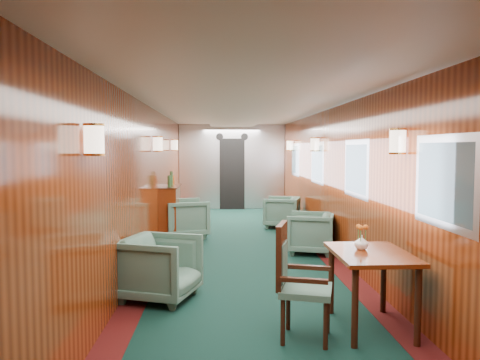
{
  "coord_description": "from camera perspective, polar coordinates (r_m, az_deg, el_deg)",
  "views": [
    {
      "loc": [
        -0.41,
        -7.32,
        1.73
      ],
      "look_at": [
        0.0,
        1.17,
        1.15
      ],
      "focal_mm": 35.0,
      "sensor_mm": 36.0,
      "label": 1
    }
  ],
  "objects": [
    {
      "name": "room",
      "position": [
        7.33,
        0.44,
        3.15
      ],
      "size": [
        12.0,
        12.1,
        2.4
      ],
      "color": "black",
      "rests_on": "ground"
    },
    {
      "name": "armchair_right_near",
      "position": [
        7.83,
        8.6,
        -6.39
      ],
      "size": [
        0.91,
        0.9,
        0.67
      ],
      "primitive_type": "imported",
      "rotation": [
        0.0,
        0.0,
        -1.86
      ],
      "color": "#1D453C",
      "rests_on": "ground"
    },
    {
      "name": "flower_vase",
      "position": [
        4.74,
        14.58,
        -7.37
      ],
      "size": [
        0.15,
        0.15,
        0.14
      ],
      "primitive_type": "imported",
      "rotation": [
        0.0,
        0.0,
        0.09
      ],
      "color": "white",
      "rests_on": "dining_table"
    },
    {
      "name": "side_chair",
      "position": [
        4.35,
        6.74,
        -11.61
      ],
      "size": [
        0.57,
        0.59,
        1.05
      ],
      "rotation": [
        0.0,
        0.0,
        -0.28
      ],
      "color": "#1D453C",
      "rests_on": "ground"
    },
    {
      "name": "credenza",
      "position": [
        9.27,
        -8.51,
        -3.71
      ],
      "size": [
        0.35,
        1.12,
        1.28
      ],
      "color": "maroon",
      "rests_on": "ground"
    },
    {
      "name": "dining_table",
      "position": [
        4.7,
        15.7,
        -9.87
      ],
      "size": [
        0.7,
        0.99,
        0.74
      ],
      "rotation": [
        0.0,
        0.0,
        -0.0
      ],
      "color": "maroon",
      "rests_on": "ground"
    },
    {
      "name": "windows_right",
      "position": [
        7.81,
        11.3,
        1.77
      ],
      "size": [
        0.02,
        8.6,
        0.8
      ],
      "color": "#A8ABAF",
      "rests_on": "ground"
    },
    {
      "name": "wall_sconces",
      "position": [
        7.9,
        0.21,
        4.33
      ],
      "size": [
        2.97,
        7.97,
        0.25
      ],
      "color": "#F9DFC2",
      "rests_on": "ground"
    },
    {
      "name": "bulkhead",
      "position": [
        13.25,
        -0.98,
        1.55
      ],
      "size": [
        2.98,
        0.17,
        2.39
      ],
      "color": "silver",
      "rests_on": "ground"
    },
    {
      "name": "armchair_left_near",
      "position": [
        5.52,
        -9.71,
        -10.5
      ],
      "size": [
        1.01,
        1.0,
        0.73
      ],
      "primitive_type": "imported",
      "rotation": [
        0.0,
        0.0,
        1.24
      ],
      "color": "#1D453C",
      "rests_on": "ground"
    },
    {
      "name": "armchair_left_far",
      "position": [
        9.16,
        -6.7,
        -4.64
      ],
      "size": [
        1.03,
        1.01,
        0.75
      ],
      "primitive_type": "imported",
      "rotation": [
        0.0,
        0.0,
        1.88
      ],
      "color": "#1D453C",
      "rests_on": "ground"
    },
    {
      "name": "armchair_right_far",
      "position": [
        10.27,
        5.1,
        -3.91
      ],
      "size": [
        0.91,
        0.9,
        0.67
      ],
      "primitive_type": "imported",
      "rotation": [
        0.0,
        0.0,
        -1.86
      ],
      "color": "#1D453C",
      "rests_on": "ground"
    }
  ]
}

